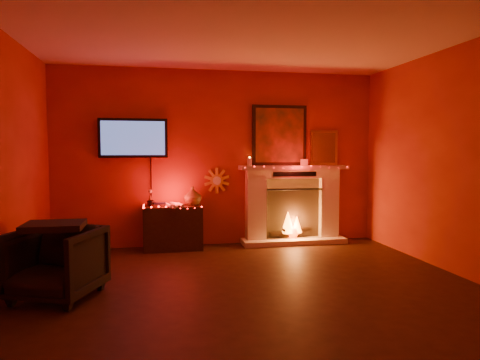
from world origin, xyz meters
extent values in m
plane|color=black|center=(0.00, 0.00, 0.00)|extent=(5.00, 5.00, 0.00)
plane|color=silver|center=(0.00, 0.00, 2.70)|extent=(5.00, 5.00, 0.00)
plane|color=maroon|center=(0.00, 2.50, 1.35)|extent=(5.00, 0.00, 5.00)
plane|color=maroon|center=(0.00, -2.50, 1.35)|extent=(5.00, 0.00, 5.00)
plane|color=maroon|center=(2.50, 0.00, 1.35)|extent=(0.00, 5.00, 5.00)
cube|color=beige|center=(1.15, 2.30, 0.04)|extent=(1.65, 0.40, 0.08)
cube|color=beige|center=(0.55, 2.39, 0.55)|extent=(0.30, 0.22, 0.95)
cube|color=beige|center=(1.75, 2.39, 0.55)|extent=(0.30, 0.22, 0.95)
cube|color=beige|center=(1.15, 2.39, 1.10)|extent=(1.50, 0.22, 0.14)
cube|color=beige|center=(1.15, 2.33, 1.20)|extent=(1.72, 0.34, 0.06)
cube|color=#84664D|center=(1.15, 2.45, 0.55)|extent=(0.90, 0.10, 0.95)
cube|color=black|center=(1.15, 2.27, 0.47)|extent=(0.90, 0.02, 0.78)
cylinder|color=black|center=(1.05, 2.36, 0.14)|extent=(0.55, 0.09, 0.09)
cylinder|color=black|center=(1.23, 2.38, 0.20)|extent=(0.51, 0.18, 0.08)
cone|color=orange|center=(1.07, 2.36, 0.33)|extent=(0.20, 0.20, 0.34)
cone|color=orange|center=(1.22, 2.37, 0.29)|extent=(0.16, 0.16, 0.26)
sphere|color=#FF3F07|center=(1.15, 2.36, 0.16)|extent=(0.18, 0.18, 0.18)
cube|color=black|center=(0.95, 2.46, 1.71)|extent=(0.88, 0.05, 0.95)
cube|color=#CF471B|center=(0.95, 2.44, 1.71)|extent=(0.78, 0.01, 0.85)
cube|color=gold|center=(1.70, 2.47, 1.51)|extent=(0.46, 0.04, 0.56)
cube|color=#AA7D27|center=(1.70, 2.45, 1.51)|extent=(0.38, 0.01, 0.48)
cylinder|color=beige|center=(0.45, 2.38, 1.29)|extent=(0.07, 0.07, 0.12)
cube|color=white|center=(1.33, 2.36, 1.28)|extent=(0.12, 0.01, 0.10)
cube|color=black|center=(-1.30, 2.46, 1.65)|extent=(1.00, 0.06, 0.58)
cube|color=#4462B1|center=(-1.30, 2.42, 1.65)|extent=(0.92, 0.01, 0.50)
cylinder|color=black|center=(-1.05, 2.47, 1.03)|extent=(0.02, 0.02, 0.66)
cylinder|color=gold|center=(-0.05, 2.48, 1.00)|extent=(0.20, 0.03, 0.20)
cylinder|color=white|center=(-0.05, 2.46, 1.00)|extent=(0.13, 0.01, 0.13)
cube|color=black|center=(-0.74, 2.26, 0.33)|extent=(0.86, 0.43, 0.65)
imported|color=brown|center=(-0.44, 2.29, 0.79)|extent=(0.27, 0.27, 0.28)
imported|color=black|center=(-1.05, 2.26, 0.69)|extent=(0.11, 0.11, 0.09)
cylinder|color=white|center=(-0.81, 2.15, 0.68)|extent=(0.13, 0.38, 0.05)
cylinder|color=white|center=(-0.69, 2.10, 0.68)|extent=(0.12, 0.38, 0.05)
cylinder|color=white|center=(-0.68, 2.23, 0.68)|extent=(0.20, 0.37, 0.05)
cube|color=#5A2A19|center=(-0.93, 2.24, 0.67)|extent=(0.20, 0.14, 0.03)
cube|color=#212A4D|center=(-0.92, 2.25, 0.69)|extent=(0.17, 0.12, 0.02)
imported|color=black|center=(-1.95, 0.34, 0.35)|extent=(0.99, 1.00, 0.71)
camera|label=1|loc=(-0.96, -4.09, 1.47)|focal=32.00mm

